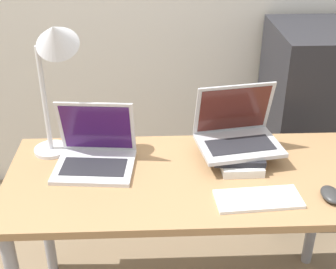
# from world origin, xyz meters

# --- Properties ---
(desk) EXTENTS (1.39, 0.62, 0.71)m
(desk) POSITION_xyz_m (0.00, 0.31, 0.62)
(desk) COLOR #9E754C
(desk) RESTS_ON ground_plane
(laptop_left) EXTENTS (0.32, 0.28, 0.25)m
(laptop_left) POSITION_xyz_m (-0.36, 0.40, 0.76)
(laptop_left) COLOR silver
(laptop_left) RESTS_ON desk
(book_stack) EXTENTS (0.21, 0.27, 0.06)m
(book_stack) POSITION_xyz_m (0.21, 0.41, 0.74)
(book_stack) COLOR white
(book_stack) RESTS_ON desk
(laptop_on_books) EXTENTS (0.35, 0.29, 0.24)m
(laptop_on_books) POSITION_xyz_m (0.21, 0.45, 0.81)
(laptop_on_books) COLOR #B2B2B7
(laptop_on_books) RESTS_ON book_stack
(wireless_keyboard) EXTENTS (0.31, 0.15, 0.01)m
(wireless_keyboard) POSITION_xyz_m (0.24, 0.14, 0.71)
(wireless_keyboard) COLOR white
(wireless_keyboard) RESTS_ON desk
(mouse) EXTENTS (0.07, 0.10, 0.03)m
(mouse) POSITION_xyz_m (0.50, 0.15, 0.72)
(mouse) COLOR #2D2D2D
(mouse) RESTS_ON desk
(desk_lamp) EXTENTS (0.23, 0.20, 0.59)m
(desk_lamp) POSITION_xyz_m (-0.48, 0.48, 1.15)
(desk_lamp) COLOR silver
(desk_lamp) RESTS_ON desk
(mini_fridge) EXTENTS (0.50, 0.56, 1.06)m
(mini_fridge) POSITION_xyz_m (0.74, 1.04, 0.53)
(mini_fridge) COLOR #232328
(mini_fridge) RESTS_ON ground_plane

